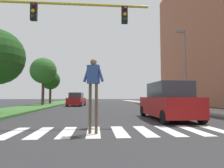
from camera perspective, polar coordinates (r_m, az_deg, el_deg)
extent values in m
plane|color=#2D2D30|center=(29.09, -3.17, -6.17)|extent=(140.00, 140.00, 0.00)
cube|color=silver|center=(7.40, -27.46, -12.80)|extent=(0.45, 2.20, 0.01)
cube|color=silver|center=(7.12, -20.57, -13.36)|extent=(0.45, 2.20, 0.01)
cube|color=silver|center=(6.93, -13.18, -13.77)|extent=(0.45, 2.20, 0.01)
cube|color=silver|center=(6.86, -5.50, -13.95)|extent=(0.45, 2.20, 0.01)
cube|color=silver|center=(6.91, 2.20, -13.89)|extent=(0.45, 2.20, 0.01)
cube|color=silver|center=(7.08, 9.66, -13.60)|extent=(0.45, 2.20, 0.01)
cube|color=silver|center=(7.35, 16.66, -13.13)|extent=(0.45, 2.20, 0.01)
cube|color=silver|center=(7.72, 23.04, -12.53)|extent=(0.45, 2.20, 0.01)
cube|color=silver|center=(8.17, 28.76, -11.87)|extent=(0.45, 2.20, 0.01)
cube|color=#386B2D|center=(27.93, -19.10, -5.92)|extent=(3.99, 64.00, 0.15)
cylinder|color=#4C3823|center=(26.95, -19.87, -2.11)|extent=(0.36, 0.36, 3.49)
sphere|color=#2D6628|center=(27.16, -19.74, 3.76)|extent=(3.45, 3.45, 3.45)
cylinder|color=#4C3823|center=(31.80, -17.93, -2.99)|extent=(0.36, 0.36, 2.80)
sphere|color=#1E4C19|center=(31.91, -17.85, 1.13)|extent=(2.98, 2.98, 2.98)
cube|color=#9E9991|center=(28.55, 13.81, -5.96)|extent=(3.00, 64.00, 0.15)
cylinder|color=gold|center=(9.91, -13.04, 22.23)|extent=(7.65, 0.12, 0.12)
cube|color=black|center=(10.05, -22.26, 19.23)|extent=(0.28, 0.20, 0.80)
sphere|color=#4C0C0C|center=(10.05, -22.44, 20.85)|extent=(0.16, 0.16, 0.16)
sphere|color=#F2A519|center=(9.95, -22.48, 19.49)|extent=(0.16, 0.16, 0.16)
sphere|color=#0F3F19|center=(9.85, -22.52, 18.09)|extent=(0.16, 0.16, 0.16)
cube|color=black|center=(9.73, 3.75, 19.75)|extent=(0.28, 0.20, 0.80)
sphere|color=#4C0C0C|center=(9.72, 3.85, 21.44)|extent=(0.16, 0.16, 0.16)
sphere|color=#F2A519|center=(9.62, 3.86, 20.04)|extent=(0.16, 0.16, 0.16)
sphere|color=#0F3F19|center=(9.51, 3.87, 18.60)|extent=(0.16, 0.16, 0.16)
cylinder|color=slate|center=(19.77, 21.01, 4.27)|extent=(0.14, 0.14, 7.50)
cube|color=gray|center=(20.38, 19.45, 14.54)|extent=(0.90, 0.24, 0.16)
cylinder|color=brown|center=(6.37, -4.70, -7.30)|extent=(0.13, 0.13, 1.65)
cylinder|color=brown|center=(6.45, -6.55, -7.25)|extent=(0.13, 0.13, 1.65)
cube|color=#334C8C|center=(6.44, -5.56, 2.86)|extent=(0.44, 0.36, 0.62)
cylinder|color=#334C8C|center=(6.36, -3.55, 3.21)|extent=(0.28, 0.18, 0.58)
cylinder|color=#334C8C|center=(6.53, -7.52, 3.05)|extent=(0.28, 0.18, 0.58)
sphere|color=#8C664C|center=(6.50, -5.54, 6.53)|extent=(0.28, 0.28, 0.22)
cube|color=maroon|center=(10.81, 16.16, -6.37)|extent=(1.94, 4.62, 0.96)
cube|color=#2D333D|center=(10.59, 16.53, -1.68)|extent=(1.69, 2.54, 0.79)
cylinder|color=black|center=(12.33, 9.22, -7.91)|extent=(0.23, 0.64, 0.64)
cylinder|color=black|center=(12.87, 16.80, -7.62)|extent=(0.23, 0.64, 0.64)
cylinder|color=black|center=(8.81, 15.32, -9.50)|extent=(0.23, 0.64, 0.64)
cylinder|color=black|center=(9.55, 25.25, -8.81)|extent=(0.23, 0.64, 0.64)
cube|color=maroon|center=(25.63, -10.53, -5.01)|extent=(2.21, 4.34, 0.83)
cube|color=#2D333D|center=(25.42, -10.60, -3.31)|extent=(1.77, 2.03, 0.68)
cylinder|color=black|center=(27.41, -11.56, -5.58)|extent=(0.28, 0.66, 0.64)
cylinder|color=black|center=(27.11, -8.13, -5.64)|extent=(0.28, 0.66, 0.64)
cylinder|color=black|center=(24.22, -13.23, -5.80)|extent=(0.28, 0.66, 0.64)
cylinder|color=black|center=(23.87, -9.36, -5.88)|extent=(0.28, 0.66, 0.64)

